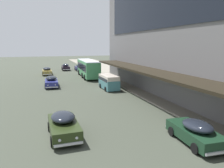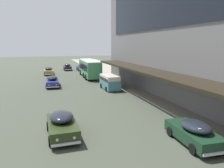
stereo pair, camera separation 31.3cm
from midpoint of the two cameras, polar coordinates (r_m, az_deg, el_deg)
transit_bus_kerbside_front at (r=41.62m, az=-5.69°, el=4.32°), size 2.92×10.87×3.21m
sedan_second_near at (r=33.18m, az=-15.03°, el=0.67°), size 1.99×4.72×1.59m
sedan_lead_near at (r=52.59m, az=-7.84°, el=4.29°), size 1.95×4.27×1.48m
sedan_oncoming_front at (r=14.83m, az=21.14°, el=-11.67°), size 2.07×4.45×1.49m
sedan_trailing_near at (r=54.28m, az=-11.38°, el=4.41°), size 1.92×5.04×1.59m
sedan_lead_mid at (r=15.30m, az=-12.34°, el=-10.31°), size 2.02×4.42×1.59m
sedan_far_back at (r=46.79m, az=-16.01°, el=3.29°), size 1.94×4.84×1.53m
vw_van at (r=30.24m, az=-0.39°, el=0.72°), size 1.97×4.58×1.96m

